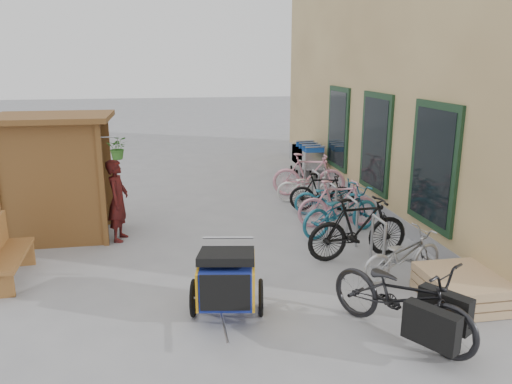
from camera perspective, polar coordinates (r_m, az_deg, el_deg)
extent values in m
plane|color=#949497|center=(8.16, -1.63, -9.65)|extent=(80.00, 80.00, 0.00)
cube|color=tan|center=(14.07, 23.23, 14.18)|extent=(6.00, 13.00, 7.00)
cube|color=#949497|center=(13.14, 10.99, 0.33)|extent=(0.18, 13.00, 0.30)
cube|color=#16331D|center=(9.24, 19.61, 2.86)|extent=(0.06, 1.50, 2.20)
cube|color=black|center=(9.23, 19.45, 2.86)|extent=(0.02, 1.25, 1.95)
cube|color=#16331D|center=(11.44, 13.50, 5.48)|extent=(0.06, 1.50, 2.20)
cube|color=black|center=(11.43, 13.36, 5.48)|extent=(0.02, 1.25, 1.95)
cube|color=#16331D|center=(13.75, 9.37, 7.21)|extent=(0.06, 1.50, 2.20)
cube|color=black|center=(13.74, 9.25, 7.21)|extent=(0.02, 1.25, 1.95)
cube|color=brown|center=(9.54, -17.18, 0.64)|extent=(0.09, 0.09, 2.30)
cube|color=brown|center=(11.15, -25.62, 1.82)|extent=(0.09, 0.09, 2.30)
cube|color=brown|center=(10.80, -16.40, 2.31)|extent=(0.09, 0.09, 2.30)
cube|color=brown|center=(10.53, -26.36, 1.04)|extent=(0.05, 1.30, 2.30)
cube|color=brown|center=(9.73, -22.42, 0.44)|extent=(1.80, 0.05, 2.30)
cube|color=brown|center=(10.91, -21.11, 2.03)|extent=(1.80, 0.05, 2.30)
cube|color=brown|center=(10.12, -22.38, 7.89)|extent=(2.15, 1.65, 0.10)
cube|color=brown|center=(10.42, -22.67, -0.11)|extent=(1.30, 1.15, 0.04)
cube|color=brown|center=(10.29, -23.00, 3.12)|extent=(1.30, 1.15, 0.04)
cylinder|color=#A5A8AD|center=(9.35, -16.50, 6.05)|extent=(0.36, 0.02, 0.02)
imported|color=#377127|center=(9.37, -15.50, 4.89)|extent=(0.38, 0.33, 0.42)
cylinder|color=#A5A8AD|center=(8.40, 14.42, -6.30)|extent=(0.05, 0.05, 0.84)
cylinder|color=#A5A8AD|center=(8.83, 13.09, -5.17)|extent=(0.05, 0.05, 0.84)
cylinder|color=#A5A8AD|center=(8.48, 13.91, -3.06)|extent=(0.05, 0.50, 0.05)
cylinder|color=#A5A8AD|center=(9.44, 11.45, -3.76)|extent=(0.05, 0.05, 0.84)
cylinder|color=#A5A8AD|center=(9.88, 10.40, -2.85)|extent=(0.05, 0.05, 0.84)
cylinder|color=#A5A8AD|center=(9.54, 11.03, -0.90)|extent=(0.05, 0.50, 0.05)
cylinder|color=#A5A8AD|center=(10.51, 9.08, -1.72)|extent=(0.05, 0.05, 0.84)
cylinder|color=#A5A8AD|center=(10.96, 8.23, -0.99)|extent=(0.05, 0.05, 0.84)
cylinder|color=#A5A8AD|center=(10.63, 8.74, 0.83)|extent=(0.05, 0.50, 0.05)
cylinder|color=#A5A8AD|center=(11.60, 7.16, -0.06)|extent=(0.05, 0.05, 0.84)
cylinder|color=#A5A8AD|center=(12.07, 6.46, 0.54)|extent=(0.05, 0.05, 0.84)
cylinder|color=#A5A8AD|center=(11.74, 6.87, 2.23)|extent=(0.05, 0.50, 0.05)
cylinder|color=#A5A8AD|center=(12.72, 5.57, 1.31)|extent=(0.05, 0.05, 0.84)
cylinder|color=#A5A8AD|center=(13.19, 4.99, 1.81)|extent=(0.05, 0.05, 0.84)
cylinder|color=#A5A8AD|center=(12.86, 5.32, 3.39)|extent=(0.05, 0.50, 0.05)
cube|color=tan|center=(7.94, 22.42, -11.03)|extent=(1.00, 1.20, 0.12)
cube|color=tan|center=(7.88, 22.52, -10.11)|extent=(1.00, 1.20, 0.12)
cube|color=tan|center=(7.82, 22.62, -9.18)|extent=(1.00, 1.20, 0.12)
cube|color=brown|center=(8.76, -26.34, -6.53)|extent=(0.53, 1.53, 0.06)
cube|color=brown|center=(9.37, -25.20, -6.47)|extent=(0.41, 0.08, 0.40)
cube|color=silver|center=(14.66, 6.24, 3.81)|extent=(0.55, 0.84, 0.52)
cube|color=#1B50B1|center=(14.20, 6.76, 4.85)|extent=(0.55, 0.04, 0.18)
cylinder|color=silver|center=(14.16, 6.80, 5.11)|extent=(0.58, 0.04, 0.04)
cylinder|color=black|center=(14.39, 5.73, 1.43)|extent=(0.04, 0.12, 0.12)
cube|color=silver|center=(14.99, 5.86, 4.06)|extent=(0.55, 0.84, 0.52)
cube|color=#1B50B1|center=(14.52, 6.36, 5.09)|extent=(0.55, 0.04, 0.18)
cylinder|color=silver|center=(14.48, 6.40, 5.34)|extent=(0.58, 0.04, 0.04)
cylinder|color=black|center=(14.71, 5.36, 1.74)|extent=(0.04, 0.12, 0.12)
cube|color=silver|center=(15.32, 5.51, 4.30)|extent=(0.55, 0.84, 0.52)
cube|color=#1B50B1|center=(14.85, 5.98, 5.32)|extent=(0.55, 0.04, 0.18)
cylinder|color=silver|center=(14.81, 6.02, 5.56)|extent=(0.58, 0.04, 0.04)
cylinder|color=black|center=(15.04, 5.01, 2.03)|extent=(0.04, 0.12, 0.12)
cube|color=silver|center=(15.65, 5.17, 4.53)|extent=(0.55, 0.84, 0.52)
cube|color=#1B50B1|center=(15.18, 5.62, 5.54)|extent=(0.55, 0.04, 0.18)
cylinder|color=silver|center=(15.14, 5.66, 5.78)|extent=(0.58, 0.04, 0.04)
cylinder|color=black|center=(15.37, 4.68, 2.32)|extent=(0.04, 0.12, 0.12)
cube|color=navy|center=(6.85, -3.35, -9.94)|extent=(0.82, 1.00, 0.53)
cube|color=gold|center=(6.88, -6.40, -9.90)|extent=(0.18, 0.89, 0.53)
cube|color=gold|center=(6.84, -0.28, -9.94)|extent=(0.18, 0.89, 0.53)
cube|color=black|center=(6.41, -3.56, -11.43)|extent=(0.63, 0.14, 0.48)
cube|color=black|center=(6.77, -3.37, -7.30)|extent=(0.88, 0.97, 0.26)
torus|color=black|center=(7.01, -7.16, -11.92)|extent=(0.15, 0.52, 0.52)
torus|color=black|center=(6.96, 0.55, -11.98)|extent=(0.15, 0.52, 0.52)
cylinder|color=#B7B7BC|center=(6.30, -3.66, -15.13)|extent=(0.16, 0.76, 0.03)
cylinder|color=#B7B7BC|center=(7.15, -3.21, -5.24)|extent=(0.72, 0.15, 0.03)
imported|color=black|center=(6.59, 16.28, -11.41)|extent=(1.67, 2.10, 1.07)
cube|color=black|center=(6.20, 19.38, -14.32)|extent=(0.50, 0.65, 0.45)
cube|color=black|center=(6.64, 20.76, -12.42)|extent=(0.50, 0.65, 0.45)
cube|color=orange|center=(6.39, 20.13, -12.94)|extent=(0.20, 0.22, 0.12)
imported|color=maroon|center=(9.87, -15.50, -0.93)|extent=(0.49, 0.64, 1.58)
imported|color=#A6A7AA|center=(8.25, 16.40, -6.95)|extent=(1.63, 0.96, 0.81)
imported|color=black|center=(8.86, 11.60, -4.07)|extent=(1.89, 0.67, 1.11)
imported|color=#206780|center=(10.04, 9.69, -2.15)|extent=(1.95, 1.22, 0.97)
imported|color=pink|center=(10.46, 9.30, -1.32)|extent=(1.70, 0.58, 1.01)
imported|color=#206780|center=(11.24, 8.38, -0.65)|extent=(1.64, 0.91, 0.82)
imported|color=black|center=(11.55, 7.56, 0.01)|extent=(1.55, 0.70, 0.90)
imported|color=silver|center=(12.25, 5.98, 0.68)|extent=(1.59, 0.75, 0.80)
imported|color=pink|center=(12.75, 6.06, 1.96)|extent=(1.92, 0.99, 1.11)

